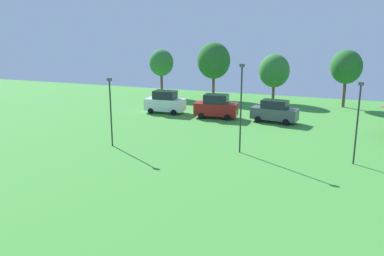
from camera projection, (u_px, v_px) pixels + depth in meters
name	position (u px, v px, depth m)	size (l,w,h in m)	color
parked_car_leftmost	(165.00, 102.00, 45.43)	(4.50, 2.31, 2.52)	silver
parked_car_second_from_left	(216.00, 107.00, 42.92)	(4.67, 2.42, 2.52)	maroon
parked_car_third_from_left	(274.00, 111.00, 40.95)	(4.78, 2.31, 2.27)	#4C5156
light_post_0	(111.00, 108.00, 32.21)	(0.36, 0.20, 5.53)	#2D2D33
light_post_1	(358.00, 118.00, 27.81)	(0.36, 0.20, 5.79)	#2D2D33
light_post_2	(241.00, 104.00, 30.34)	(0.36, 0.20, 6.76)	#2D2D33
treeline_tree_0	(161.00, 63.00, 56.08)	(3.34, 3.34, 6.49)	brown
treeline_tree_1	(214.00, 61.00, 53.85)	(4.38, 4.38, 7.50)	brown
treeline_tree_2	(274.00, 71.00, 51.49)	(3.85, 3.85, 6.15)	brown
treeline_tree_3	(346.00, 67.00, 48.00)	(3.66, 3.66, 6.86)	brown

